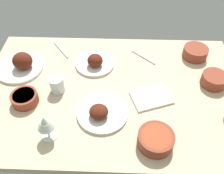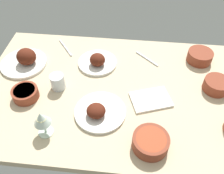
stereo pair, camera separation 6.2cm
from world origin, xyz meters
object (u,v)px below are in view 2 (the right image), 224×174
(plate_far_side, at_px, (25,60))
(bowl_soup, at_px, (200,56))
(wine_glass, at_px, (42,119))
(bowl_potatoes, at_px, (216,85))
(spoon_loose, at_px, (65,48))
(fork_loose, at_px, (147,59))
(plate_center_main, at_px, (99,112))
(water_tumbler, at_px, (58,82))
(folded_napkin, at_px, (151,99))
(bowl_cream, at_px, (25,93))
(plate_near_viewer, at_px, (97,62))
(bowl_sauce, at_px, (151,142))

(plate_far_side, relative_size, bowl_soup, 1.85)
(bowl_soup, distance_m, wine_glass, 0.95)
(bowl_potatoes, distance_m, spoon_loose, 0.91)
(fork_loose, bearing_deg, plate_center_main, 104.34)
(plate_far_side, xyz_separation_m, water_tumbler, (0.24, -0.16, 0.01))
(water_tumbler, bearing_deg, fork_loose, 31.10)
(bowl_soup, distance_m, spoon_loose, 0.81)
(water_tumbler, bearing_deg, folded_napkin, -4.50)
(plate_far_side, height_order, bowl_cream, plate_far_side)
(plate_center_main, distance_m, fork_loose, 0.49)
(bowl_potatoes, bearing_deg, bowl_soup, 103.42)
(plate_near_viewer, distance_m, fork_loose, 0.30)
(wine_glass, bearing_deg, plate_near_viewer, 70.96)
(bowl_cream, xyz_separation_m, wine_glass, (0.16, -0.19, 0.07))
(water_tumbler, xyz_separation_m, spoon_loose, (-0.04, 0.33, -0.04))
(bowl_soup, height_order, folded_napkin, bowl_soup)
(plate_near_viewer, bearing_deg, bowl_soup, 9.74)
(bowl_sauce, bearing_deg, spoon_loose, 129.84)
(bowl_sauce, bearing_deg, plate_center_main, 149.02)
(bowl_cream, bearing_deg, bowl_soup, 22.77)
(bowl_cream, distance_m, fork_loose, 0.71)
(bowl_potatoes, xyz_separation_m, wine_glass, (-0.81, -0.35, 0.07))
(bowl_cream, height_order, folded_napkin, bowl_cream)
(bowl_sauce, relative_size, wine_glass, 1.13)
(bowl_soup, height_order, wine_glass, wine_glass)
(bowl_potatoes, relative_size, wine_glass, 0.95)
(bowl_sauce, distance_m, folded_napkin, 0.26)
(bowl_soup, height_order, fork_loose, bowl_soup)
(plate_center_main, relative_size, bowl_soup, 1.73)
(folded_napkin, bearing_deg, wine_glass, -153.02)
(plate_far_side, bearing_deg, wine_glass, -60.32)
(plate_far_side, height_order, wine_glass, wine_glass)
(bowl_cream, xyz_separation_m, bowl_soup, (0.92, 0.38, 0.01))
(plate_center_main, distance_m, plate_far_side, 0.57)
(plate_near_viewer, bearing_deg, wine_glass, -109.04)
(plate_center_main, xyz_separation_m, bowl_cream, (-0.39, 0.07, 0.01))
(plate_center_main, distance_m, bowl_sauce, 0.29)
(plate_far_side, height_order, bowl_sauce, plate_far_side)
(folded_napkin, bearing_deg, plate_far_side, 164.76)
(plate_far_side, xyz_separation_m, bowl_sauce, (0.72, -0.46, 0.00))
(spoon_loose, bearing_deg, folded_napkin, -161.57)
(bowl_potatoes, xyz_separation_m, folded_napkin, (-0.34, -0.11, -0.03))
(wine_glass, relative_size, folded_napkin, 0.72)
(bowl_potatoes, xyz_separation_m, water_tumbler, (-0.82, -0.08, 0.01))
(plate_center_main, distance_m, folded_napkin, 0.27)
(water_tumbler, relative_size, folded_napkin, 0.43)
(bowl_cream, bearing_deg, plate_near_viewer, 40.96)
(bowl_cream, xyz_separation_m, water_tumbler, (0.15, 0.08, 0.01))
(plate_center_main, bearing_deg, bowl_sauce, -30.98)
(plate_center_main, bearing_deg, bowl_potatoes, 21.20)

